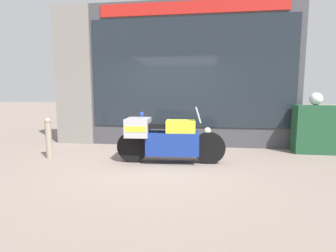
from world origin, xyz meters
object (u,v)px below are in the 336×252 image
(paramedic_motorcycle, at_px, (165,137))
(white_helmet, at_px, (316,99))
(utility_cabinet, at_px, (315,129))
(street_bollard, at_px, (49,137))

(paramedic_motorcycle, relative_size, white_helmet, 7.53)
(paramedic_motorcycle, relative_size, utility_cabinet, 1.95)
(utility_cabinet, distance_m, street_bollard, 6.33)
(paramedic_motorcycle, height_order, street_bollard, paramedic_motorcycle)
(utility_cabinet, bearing_deg, white_helmet, 82.65)
(paramedic_motorcycle, bearing_deg, street_bollard, 175.92)
(utility_cabinet, xyz_separation_m, white_helmet, (0.01, 0.08, 0.74))
(paramedic_motorcycle, relative_size, street_bollard, 2.49)
(paramedic_motorcycle, height_order, utility_cabinet, paramedic_motorcycle)
(utility_cabinet, xyz_separation_m, street_bollard, (-6.17, -1.39, -0.11))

